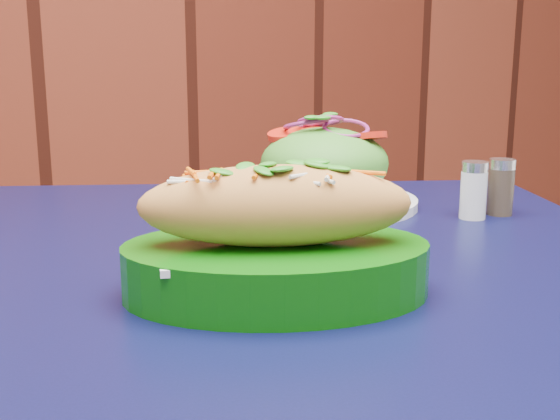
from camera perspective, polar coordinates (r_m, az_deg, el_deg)
name	(u,v)px	position (r m, az deg, el deg)	size (l,w,h in m)	color
cafe_table	(268,336)	(0.74, -0.96, -10.20)	(1.05, 1.05, 0.75)	black
banh_mi_basket	(276,241)	(0.58, -0.32, -2.57)	(0.30, 0.25, 0.12)	#0C5709
salad_plate	(324,170)	(0.92, 3.61, 3.27)	(0.25, 0.25, 0.12)	white
salt_shaker	(474,190)	(0.89, 15.46, 1.56)	(0.03, 0.03, 0.07)	white
pepper_shaker	(501,187)	(0.92, 17.52, 1.79)	(0.03, 0.03, 0.07)	#3F3326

